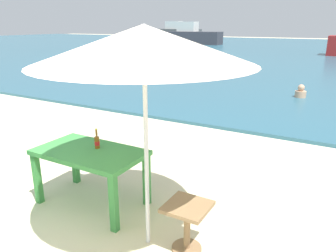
{
  "coord_description": "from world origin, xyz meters",
  "views": [
    {
      "loc": [
        2.56,
        -1.69,
        2.3
      ],
      "look_at": [
        -0.11,
        3.0,
        0.6
      ],
      "focal_mm": 34.72,
      "sensor_mm": 36.0,
      "label": 1
    }
  ],
  "objects_px": {
    "beer_bottle_amber": "(97,141)",
    "side_table_wood": "(187,221)",
    "swimmer_person": "(301,92)",
    "boat_barge": "(177,33)",
    "picnic_table_green": "(90,158)",
    "boat_cargo_ship": "(192,36)",
    "patio_umbrella": "(144,45)"
  },
  "relations": [
    {
      "from": "picnic_table_green",
      "to": "beer_bottle_amber",
      "type": "height_order",
      "value": "beer_bottle_amber"
    },
    {
      "from": "patio_umbrella",
      "to": "boat_barge",
      "type": "bearing_deg",
      "value": 117.79
    },
    {
      "from": "side_table_wood",
      "to": "swimmer_person",
      "type": "relative_size",
      "value": 1.32
    },
    {
      "from": "patio_umbrella",
      "to": "side_table_wood",
      "type": "height_order",
      "value": "patio_umbrella"
    },
    {
      "from": "side_table_wood",
      "to": "boat_barge",
      "type": "xyz_separation_m",
      "value": [
        -23.3,
        43.31,
        0.68
      ]
    },
    {
      "from": "beer_bottle_amber",
      "to": "swimmer_person",
      "type": "xyz_separation_m",
      "value": [
        1.39,
        7.9,
        -0.61
      ]
    },
    {
      "from": "beer_bottle_amber",
      "to": "side_table_wood",
      "type": "xyz_separation_m",
      "value": [
        1.48,
        -0.34,
        -0.5
      ]
    },
    {
      "from": "picnic_table_green",
      "to": "beer_bottle_amber",
      "type": "distance_m",
      "value": 0.23
    },
    {
      "from": "swimmer_person",
      "to": "boat_barge",
      "type": "xyz_separation_m",
      "value": [
        -23.22,
        35.08,
        0.79
      ]
    },
    {
      "from": "boat_barge",
      "to": "side_table_wood",
      "type": "bearing_deg",
      "value": -61.72
    },
    {
      "from": "patio_umbrella",
      "to": "boat_cargo_ship",
      "type": "height_order",
      "value": "boat_cargo_ship"
    },
    {
      "from": "picnic_table_green",
      "to": "side_table_wood",
      "type": "distance_m",
      "value": 1.56
    },
    {
      "from": "patio_umbrella",
      "to": "boat_barge",
      "type": "distance_m",
      "value": 49.08
    },
    {
      "from": "swimmer_person",
      "to": "boat_cargo_ship",
      "type": "distance_m",
      "value": 28.75
    },
    {
      "from": "picnic_table_green",
      "to": "boat_cargo_ship",
      "type": "height_order",
      "value": "boat_cargo_ship"
    },
    {
      "from": "boat_cargo_ship",
      "to": "swimmer_person",
      "type": "bearing_deg",
      "value": -57.38
    },
    {
      "from": "beer_bottle_amber",
      "to": "swimmer_person",
      "type": "distance_m",
      "value": 8.04
    },
    {
      "from": "side_table_wood",
      "to": "picnic_table_green",
      "type": "bearing_deg",
      "value": 171.41
    },
    {
      "from": "patio_umbrella",
      "to": "swimmer_person",
      "type": "distance_m",
      "value": 8.54
    },
    {
      "from": "side_table_wood",
      "to": "patio_umbrella",
      "type": "bearing_deg",
      "value": -167.73
    },
    {
      "from": "picnic_table_green",
      "to": "side_table_wood",
      "type": "height_order",
      "value": "picnic_table_green"
    },
    {
      "from": "side_table_wood",
      "to": "boat_barge",
      "type": "height_order",
      "value": "boat_barge"
    },
    {
      "from": "picnic_table_green",
      "to": "boat_cargo_ship",
      "type": "distance_m",
      "value": 35.15
    },
    {
      "from": "patio_umbrella",
      "to": "side_table_wood",
      "type": "xyz_separation_m",
      "value": [
        0.43,
        0.09,
        -1.76
      ]
    },
    {
      "from": "swimmer_person",
      "to": "picnic_table_green",
      "type": "bearing_deg",
      "value": -100.11
    },
    {
      "from": "patio_umbrella",
      "to": "swimmer_person",
      "type": "relative_size",
      "value": 5.61
    },
    {
      "from": "side_table_wood",
      "to": "boat_cargo_ship",
      "type": "relative_size",
      "value": 0.08
    },
    {
      "from": "patio_umbrella",
      "to": "beer_bottle_amber",
      "type": "bearing_deg",
      "value": 157.66
    },
    {
      "from": "patio_umbrella",
      "to": "boat_barge",
      "type": "height_order",
      "value": "boat_barge"
    },
    {
      "from": "swimmer_person",
      "to": "patio_umbrella",
      "type": "bearing_deg",
      "value": -92.36
    },
    {
      "from": "patio_umbrella",
      "to": "boat_barge",
      "type": "xyz_separation_m",
      "value": [
        -22.88,
        43.41,
        -1.09
      ]
    },
    {
      "from": "picnic_table_green",
      "to": "swimmer_person",
      "type": "distance_m",
      "value": 8.14
    }
  ]
}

